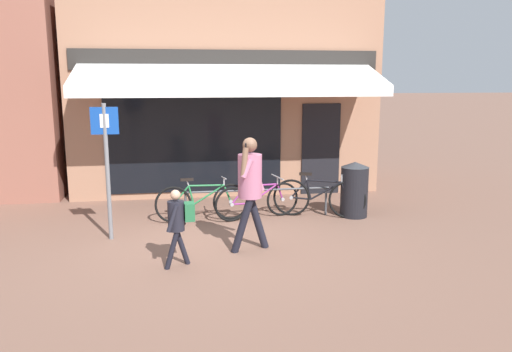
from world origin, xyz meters
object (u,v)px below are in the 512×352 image
at_px(bicycle_purple, 257,200).
at_px(litter_bin, 354,189).
at_px(bicycle_black, 319,197).
at_px(bicycle_green, 202,202).
at_px(pedestrian_child, 178,219).
at_px(parking_sign, 107,157).
at_px(pedestrian_adult, 250,182).

height_order(bicycle_purple, litter_bin, litter_bin).
distance_m(bicycle_purple, litter_bin, 1.91).
bearing_deg(bicycle_black, bicycle_green, -162.42).
bearing_deg(pedestrian_child, bicycle_purple, -129.20).
height_order(bicycle_purple, pedestrian_child, pedestrian_child).
bearing_deg(bicycle_purple, parking_sign, -176.42).
height_order(bicycle_purple, pedestrian_adult, pedestrian_adult).
height_order(bicycle_green, pedestrian_adult, pedestrian_adult).
distance_m(bicycle_purple, pedestrian_child, 2.75).
distance_m(bicycle_purple, parking_sign, 2.95).
relative_size(bicycle_purple, parking_sign, 0.75).
bearing_deg(litter_bin, bicycle_purple, 176.57).
bearing_deg(bicycle_green, litter_bin, -6.32).
xyz_separation_m(bicycle_green, bicycle_purple, (1.06, -0.03, -0.01)).
xyz_separation_m(bicycle_green, parking_sign, (-1.58, -0.87, 1.03)).
relative_size(bicycle_green, bicycle_purple, 1.05).
relative_size(bicycle_purple, pedestrian_adult, 0.94).
bearing_deg(litter_bin, bicycle_green, 177.21).
height_order(bicycle_black, parking_sign, parking_sign).
relative_size(bicycle_black, pedestrian_child, 1.52).
relative_size(bicycle_green, litter_bin, 1.65).
bearing_deg(bicycle_green, pedestrian_adult, -73.02).
distance_m(bicycle_green, bicycle_purple, 1.06).
relative_size(bicycle_black, pedestrian_adult, 0.96).
bearing_deg(bicycle_black, litter_bin, 13.42).
height_order(litter_bin, parking_sign, parking_sign).
relative_size(bicycle_black, litter_bin, 1.60).
xyz_separation_m(pedestrian_child, litter_bin, (3.40, 2.16, -0.17)).
xyz_separation_m(bicycle_black, pedestrian_child, (-2.71, -2.23, 0.32)).
xyz_separation_m(pedestrian_adult, pedestrian_child, (-1.11, -0.54, -0.39)).
xyz_separation_m(bicycle_black, parking_sign, (-3.84, -0.80, 1.01)).
bearing_deg(bicycle_green, bicycle_black, -5.35).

